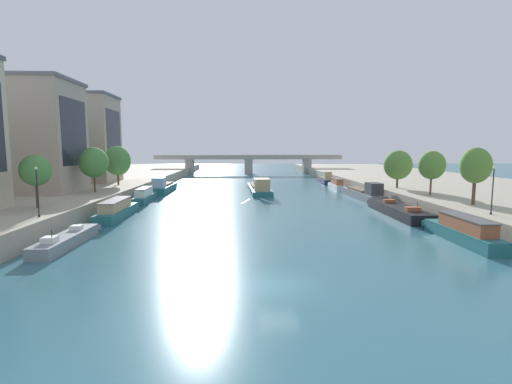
{
  "coord_description": "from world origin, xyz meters",
  "views": [
    {
      "loc": [
        -2.34,
        -23.02,
        8.7
      ],
      "look_at": [
        0.0,
        38.82,
        1.54
      ],
      "focal_mm": 26.15,
      "sensor_mm": 36.0,
      "label": 1
    }
  ],
  "objects": [
    {
      "name": "tree_right_nearest",
      "position": [
        24.87,
        19.39,
        6.77
      ],
      "size": [
        3.47,
        3.47,
        6.72
      ],
      "color": "brown",
      "rests_on": "quay_right"
    },
    {
      "name": "moored_boat_right_lone",
      "position": [
        18.78,
        70.68,
        0.92
      ],
      "size": [
        2.43,
        11.19,
        3.15
      ],
      "color": "#1E284C",
      "rests_on": "ground"
    },
    {
      "name": "barge_midriver",
      "position": [
        1.17,
        51.68,
        0.92
      ],
      "size": [
        4.47,
        20.65,
        3.2
      ],
      "color": "#23666B",
      "rests_on": "ground"
    },
    {
      "name": "tree_left_far",
      "position": [
        -25.06,
        46.05,
        6.55
      ],
      "size": [
        4.63,
        4.63,
        7.08
      ],
      "color": "brown",
      "rests_on": "quay_left"
    },
    {
      "name": "lamppost_left_bank",
      "position": [
        -22.0,
        13.28,
        4.81
      ],
      "size": [
        0.28,
        0.28,
        4.85
      ],
      "color": "black",
      "rests_on": "quay_left"
    },
    {
      "name": "ground_plane",
      "position": [
        0.0,
        0.0,
        0.0
      ],
      "size": [
        400.0,
        400.0,
        0.0
      ],
      "primitive_type": "plane",
      "color": "#336675"
    },
    {
      "name": "building_left_tall",
      "position": [
        -35.45,
        34.72,
        10.63
      ],
      "size": [
        16.24,
        10.81,
        16.91
      ],
      "color": "#A89989",
      "rests_on": "quay_left"
    },
    {
      "name": "quay_right",
      "position": [
        38.72,
        55.0,
        1.08
      ],
      "size": [
        36.0,
        170.0,
        2.16
      ],
      "primitive_type": "cube",
      "color": "#A89E89",
      "rests_on": "ground"
    },
    {
      "name": "bridge_far",
      "position": [
        0.0,
        108.85,
        4.26
      ],
      "size": [
        65.43,
        4.4,
        6.6
      ],
      "color": "#9E998E",
      "rests_on": "ground"
    },
    {
      "name": "moored_boat_right_downstream",
      "position": [
        18.99,
        41.08,
        0.97
      ],
      "size": [
        3.28,
        16.25,
        3.22
      ],
      "color": "gray",
      "rests_on": "ground"
    },
    {
      "name": "building_left_middle",
      "position": [
        -35.45,
        53.06,
        10.79
      ],
      "size": [
        15.6,
        10.22,
        17.23
      ],
      "color": "#A89989",
      "rests_on": "quay_left"
    },
    {
      "name": "moored_boat_left_upstream",
      "position": [
        -18.37,
        38.52,
        1.0
      ],
      "size": [
        2.3,
        11.06,
        2.41
      ],
      "color": "#23666B",
      "rests_on": "ground"
    },
    {
      "name": "tree_right_past_mid",
      "position": [
        24.36,
        28.43,
        6.43
      ],
      "size": [
        3.65,
        3.65,
        6.27
      ],
      "color": "brown",
      "rests_on": "quay_right"
    },
    {
      "name": "moored_boat_left_gap_after",
      "position": [
        -18.17,
        24.11,
        1.02
      ],
      "size": [
        2.58,
        12.45,
        2.43
      ],
      "color": "#23666B",
      "rests_on": "ground"
    },
    {
      "name": "moored_boat_right_midway",
      "position": [
        18.23,
        24.92,
        0.66
      ],
      "size": [
        3.36,
        15.68,
        2.37
      ],
      "color": "black",
      "rests_on": "ground"
    },
    {
      "name": "tree_left_end_of_row",
      "position": [
        -25.14,
        18.96,
        6.33
      ],
      "size": [
        3.27,
        3.27,
        5.92
      ],
      "color": "brown",
      "rests_on": "quay_left"
    },
    {
      "name": "quay_left",
      "position": [
        -38.72,
        55.0,
        1.08
      ],
      "size": [
        36.0,
        170.0,
        2.16
      ],
      "primitive_type": "cube",
      "color": "#A89E89",
      "rests_on": "ground"
    },
    {
      "name": "lamppost_right_bank",
      "position": [
        22.67,
        12.98,
        4.81
      ],
      "size": [
        0.28,
        0.28,
        4.84
      ],
      "color": "black",
      "rests_on": "quay_right"
    },
    {
      "name": "tree_right_by_lamp",
      "position": [
        23.88,
        38.69,
        6.02
      ],
      "size": [
        4.62,
        4.62,
        6.31
      ],
      "color": "brown",
      "rests_on": "quay_right"
    },
    {
      "name": "moored_boat_left_lone",
      "position": [
        -18.22,
        52.66,
        1.0
      ],
      "size": [
        2.96,
        14.35,
        3.26
      ],
      "color": "#23666B",
      "rests_on": "ground"
    },
    {
      "name": "moored_boat_left_far",
      "position": [
        -18.23,
        10.7,
        0.55
      ],
      "size": [
        2.02,
        10.96,
        2.12
      ],
      "color": "gray",
      "rests_on": "ground"
    },
    {
      "name": "tree_left_second",
      "position": [
        -24.79,
        34.37,
        6.66
      ],
      "size": [
        4.29,
        4.29,
        6.79
      ],
      "color": "brown",
      "rests_on": "quay_left"
    },
    {
      "name": "moored_boat_right_second",
      "position": [
        18.31,
        10.45,
        1.05
      ],
      "size": [
        2.23,
        11.62,
        2.5
      ],
      "color": "#23666B",
      "rests_on": "ground"
    },
    {
      "name": "wake_behind_barge",
      "position": [
        0.11,
        38.72,
        0.01
      ],
      "size": [
        5.6,
        5.98,
        0.03
      ],
      "color": "#A5D1DB",
      "rests_on": "ground"
    },
    {
      "name": "moored_boat_right_end",
      "position": [
        18.52,
        58.13,
        0.96
      ],
      "size": [
        2.14,
        10.22,
        2.31
      ],
      "color": "silver",
      "rests_on": "ground"
    }
  ]
}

